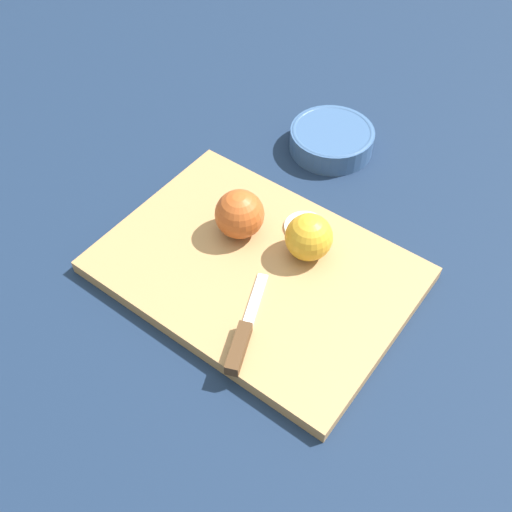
% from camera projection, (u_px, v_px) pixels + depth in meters
% --- Properties ---
extents(ground_plane, '(4.00, 4.00, 0.00)m').
position_uv_depth(ground_plane, '(256.00, 275.00, 0.84)').
color(ground_plane, '#14233D').
extents(cutting_board, '(0.45, 0.35, 0.02)m').
position_uv_depth(cutting_board, '(256.00, 270.00, 0.83)').
color(cutting_board, '#A37A4C').
rests_on(cutting_board, ground_plane).
extents(apple_half_left, '(0.07, 0.07, 0.07)m').
position_uv_depth(apple_half_left, '(239.00, 214.00, 0.84)').
color(apple_half_left, '#AD4C1E').
rests_on(apple_half_left, cutting_board).
extents(apple_half_right, '(0.07, 0.07, 0.07)m').
position_uv_depth(apple_half_right, '(309.00, 237.00, 0.81)').
color(apple_half_right, gold).
rests_on(apple_half_right, cutting_board).
extents(knife, '(0.05, 0.16, 0.02)m').
position_uv_depth(knife, '(241.00, 340.00, 0.74)').
color(knife, silver).
rests_on(knife, cutting_board).
extents(apple_slice, '(0.06, 0.06, 0.00)m').
position_uv_depth(apple_slice, '(305.00, 227.00, 0.87)').
color(apple_slice, '#EFE5C6').
rests_on(apple_slice, cutting_board).
extents(bowl, '(0.14, 0.14, 0.04)m').
position_uv_depth(bowl, '(332.00, 138.00, 1.00)').
color(bowl, '#33517F').
rests_on(bowl, ground_plane).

